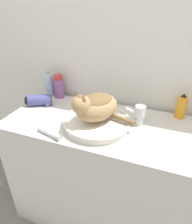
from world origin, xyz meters
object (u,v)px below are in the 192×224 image
spray_bottle_trigger (181,107)px  cream_tube (50,133)px  mouthwash_bottle (59,87)px  soap_pump_bottle (49,85)px  cat (95,106)px  hair_dryer (40,100)px  faucet (139,114)px

spray_bottle_trigger → cream_tube: 0.81m
mouthwash_bottle → cream_tube: mouthwash_bottle is taller
mouthwash_bottle → soap_pump_bottle: bearing=180.0°
soap_pump_bottle → mouthwash_bottle: bearing=0.0°
cat → soap_pump_bottle: (-0.49, 0.29, -0.05)m
cream_tube → hair_dryer: (-0.26, 0.29, 0.02)m
cream_tube → soap_pump_bottle: bearing=121.9°
hair_dryer → soap_pump_bottle: bearing=-108.4°
faucet → spray_bottle_trigger: (0.23, 0.18, 0.00)m
spray_bottle_trigger → cream_tube: spray_bottle_trigger is taller
cat → faucet: (0.23, 0.11, -0.06)m
soap_pump_bottle → cat: bearing=-30.9°
faucet → mouthwash_bottle: 0.66m
cream_tube → hair_dryer: hair_dryer is taller
spray_bottle_trigger → cream_tube: (-0.66, -0.46, -0.06)m
cream_tube → faucet: bearing=33.6°
cat → cream_tube: (-0.20, -0.17, -0.12)m
spray_bottle_trigger → cat: bearing=-147.5°
faucet → hair_dryer: (-0.69, 0.01, -0.04)m
mouthwash_bottle → cream_tube: (0.21, -0.46, -0.07)m
cat → mouthwash_bottle: cat is taller
mouthwash_bottle → hair_dryer: bearing=-108.7°
cat → soap_pump_bottle: cat is taller
hair_dryer → cat: bearing=138.2°
cat → hair_dryer: (-0.46, 0.12, -0.10)m
cream_tube → hair_dryer: 0.40m
soap_pump_bottle → spray_bottle_trigger: bearing=0.0°
faucet → cream_tube: bearing=9.3°
cat → soap_pump_bottle: size_ratio=1.86×
mouthwash_bottle → hair_dryer: (-0.06, -0.17, -0.05)m
faucet → spray_bottle_trigger: spray_bottle_trigger is taller
faucet → cream_tube: size_ratio=0.72×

